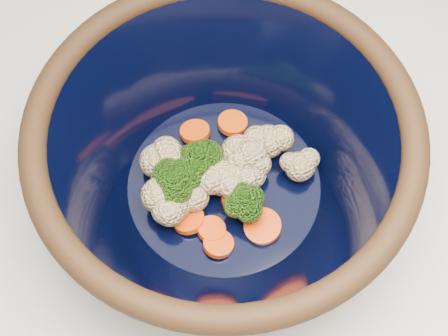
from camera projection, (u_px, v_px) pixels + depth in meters
name	position (u px, v px, depth m)	size (l,w,h in m)	color
counter	(210.00, 332.00, 0.98)	(1.20, 1.20, 0.90)	white
mixing_bowl	(224.00, 161.00, 0.53)	(0.38, 0.38, 0.14)	black
vegetable_pile	(209.00, 176.00, 0.55)	(0.15, 0.14, 0.05)	#608442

